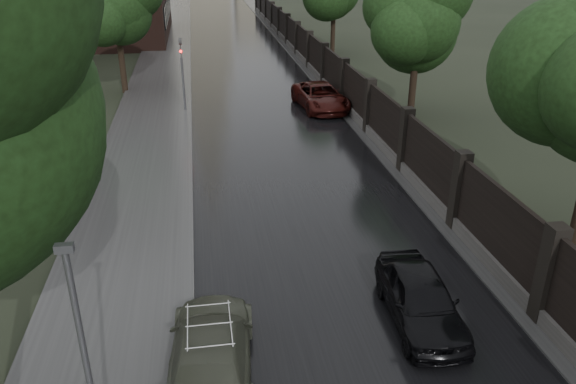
% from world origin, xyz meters
% --- Properties ---
extents(fence_right, '(0.45, 75.72, 2.70)m').
position_xyz_m(fence_right, '(4.60, 32.01, 1.01)').
color(fence_right, '#383533').
rests_on(fence_right, ground).
extents(tree_left_far, '(4.25, 4.25, 7.39)m').
position_xyz_m(tree_left_far, '(-8.00, 30.00, 5.24)').
color(tree_left_far, black).
rests_on(tree_left_far, ground).
extents(tree_right_b, '(4.08, 4.08, 7.01)m').
position_xyz_m(tree_right_b, '(7.50, 22.00, 4.95)').
color(tree_right_b, black).
rests_on(tree_right_b, ground).
extents(traffic_light, '(0.16, 0.32, 4.00)m').
position_xyz_m(traffic_light, '(-4.30, 24.99, 2.40)').
color(traffic_light, '#59595E').
rests_on(traffic_light, ground).
extents(volga_sedan, '(2.20, 4.66, 1.31)m').
position_xyz_m(volga_sedan, '(-3.60, 4.38, 0.66)').
color(volga_sedan, '#3F4235').
rests_on(volga_sedan, ground).
extents(car_right_near, '(1.75, 3.97, 1.33)m').
position_xyz_m(car_right_near, '(1.60, 5.49, 0.66)').
color(car_right_near, black).
rests_on(car_right_near, ground).
extents(car_right_far, '(2.77, 5.20, 1.39)m').
position_xyz_m(car_right_far, '(3.18, 24.58, 0.70)').
color(car_right_far, black).
rests_on(car_right_far, ground).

